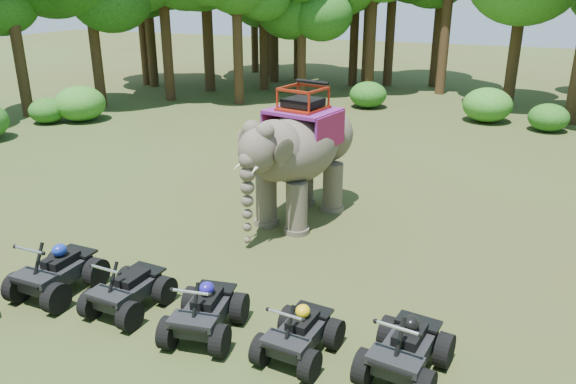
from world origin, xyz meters
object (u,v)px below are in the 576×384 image
elephant (301,153)px  atv_3 (299,327)px  atv_1 (128,283)px  atv_2 (204,305)px  atv_0 (56,265)px  atv_4 (407,342)px

elephant → atv_3: (2.27, -5.87, -1.30)m
atv_1 → atv_3: bearing=2.8°
atv_1 → atv_2: atv_2 is taller
atv_0 → atv_3: (5.52, -0.03, -0.08)m
elephant → atv_1: (-1.44, -5.81, -1.27)m
atv_4 → atv_2: bearing=-168.1°
atv_4 → atv_0: bearing=-170.9°
atv_2 → atv_3: atv_2 is taller
atv_0 → atv_2: size_ratio=1.06×
atv_0 → atv_2: atv_0 is taller
atv_1 → atv_3: 3.71m
atv_2 → atv_3: 1.87m
atv_0 → atv_1: atv_0 is taller
atv_3 → atv_2: bearing=-172.4°
atv_0 → atv_1: 1.81m
atv_0 → atv_1: (1.81, 0.04, -0.05)m
atv_0 → atv_2: (3.65, -0.10, -0.04)m
atv_3 → atv_4: bearing=12.1°
atv_0 → atv_4: (7.36, 0.18, -0.02)m
atv_1 → atv_2: (1.84, -0.13, 0.01)m
atv_0 → atv_4: atv_0 is taller
atv_3 → atv_1: bearing=-175.4°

